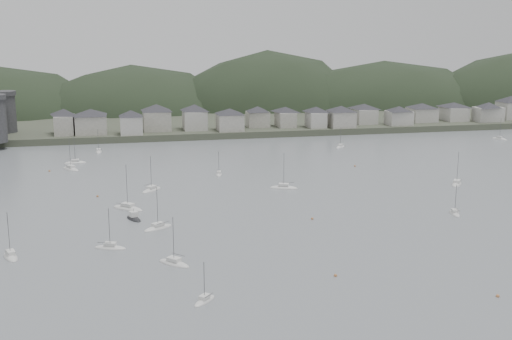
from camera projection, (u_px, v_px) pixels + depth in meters
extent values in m
plane|color=slate|center=(335.00, 275.00, 129.34)|extent=(900.00, 900.00, 0.00)
cube|color=#383D2D|center=(183.00, 106.00, 410.67)|extent=(900.00, 250.00, 3.00)
ellipsoid|color=black|center=(134.00, 131.00, 385.18)|extent=(132.08, 90.41, 79.74)
ellipsoid|color=black|center=(267.00, 131.00, 403.21)|extent=(133.88, 88.37, 101.41)
ellipsoid|color=black|center=(382.00, 125.00, 413.71)|extent=(165.81, 81.78, 82.55)
cylinder|color=#2E2E30|center=(5.00, 114.00, 292.84)|extent=(10.00, 10.00, 17.00)
cube|color=#2E2E30|center=(0.00, 124.00, 280.00)|extent=(3.50, 30.00, 12.00)
cube|color=gray|center=(65.00, 125.00, 287.89)|extent=(8.34, 12.91, 8.59)
pyramid|color=#2B2B30|center=(64.00, 112.00, 286.67)|extent=(15.78, 15.78, 3.01)
cube|color=gray|center=(91.00, 125.00, 289.76)|extent=(13.68, 13.35, 8.36)
pyramid|color=#2B2B30|center=(91.00, 112.00, 288.57)|extent=(20.07, 20.07, 2.93)
cube|color=#A6A39C|center=(131.00, 125.00, 288.44)|extent=(9.78, 10.20, 8.08)
pyramid|color=#2B2B30|center=(131.00, 113.00, 287.29)|extent=(14.83, 14.83, 2.83)
cube|color=gray|center=(157.00, 121.00, 300.06)|extent=(12.59, 13.33, 9.09)
pyramid|color=#2B2B30|center=(156.00, 108.00, 298.76)|extent=(19.24, 19.24, 3.18)
cube|color=#A6A39C|center=(195.00, 120.00, 302.33)|extent=(10.74, 12.17, 8.87)
pyramid|color=#2B2B30|center=(195.00, 108.00, 301.07)|extent=(17.01, 17.01, 3.10)
cube|color=gray|center=(230.00, 122.00, 299.47)|extent=(11.63, 12.09, 7.69)
pyramid|color=#2B2B30|center=(230.00, 111.00, 298.37)|extent=(17.61, 17.61, 2.69)
cube|color=gray|center=(258.00, 119.00, 310.98)|extent=(10.37, 9.35, 7.44)
pyramid|color=#2B2B30|center=(258.00, 109.00, 309.92)|extent=(14.65, 14.65, 2.60)
cube|color=gray|center=(285.00, 119.00, 311.52)|extent=(8.24, 12.20, 7.22)
pyramid|color=#2B2B30|center=(286.00, 109.00, 310.49)|extent=(15.17, 15.17, 2.53)
cube|color=#A6A39C|center=(316.00, 120.00, 309.39)|extent=(8.06, 10.91, 7.46)
pyramid|color=#2B2B30|center=(316.00, 109.00, 308.33)|extent=(14.08, 14.08, 2.61)
cube|color=gray|center=(341.00, 119.00, 310.53)|extent=(11.73, 11.78, 7.66)
pyramid|color=#2B2B30|center=(341.00, 109.00, 309.44)|extent=(17.46, 17.46, 2.68)
cube|color=#A6A39C|center=(364.00, 116.00, 323.29)|extent=(10.19, 13.02, 7.33)
pyramid|color=#2B2B30|center=(364.00, 106.00, 322.25)|extent=(17.23, 17.23, 2.57)
cube|color=#A6A39C|center=(399.00, 118.00, 318.02)|extent=(11.70, 9.81, 6.88)
pyramid|color=#2B2B30|center=(399.00, 109.00, 317.04)|extent=(15.97, 15.97, 2.41)
cube|color=#A6A39C|center=(422.00, 115.00, 329.99)|extent=(12.83, 12.48, 7.00)
pyramid|color=#2B2B30|center=(422.00, 106.00, 328.99)|extent=(18.79, 18.79, 2.45)
cube|color=#A6A39C|center=(453.00, 114.00, 334.33)|extent=(11.07, 13.50, 6.97)
pyramid|color=#2B2B30|center=(454.00, 105.00, 333.33)|extent=(18.25, 18.25, 2.44)
cube|color=#A6A39C|center=(488.00, 114.00, 330.14)|extent=(13.75, 9.12, 7.34)
pyramid|color=#2B2B30|center=(489.00, 105.00, 329.09)|extent=(16.97, 16.97, 2.57)
cube|color=#A6A39C|center=(510.00, 110.00, 339.45)|extent=(11.37, 11.57, 9.05)
pyramid|color=#2B2B30|center=(511.00, 99.00, 338.16)|extent=(17.03, 17.03, 3.17)
ellipsoid|color=silver|center=(340.00, 147.00, 273.35)|extent=(6.39, 6.37, 1.37)
cube|color=silver|center=(340.00, 145.00, 273.14)|extent=(2.76, 2.75, 0.70)
cylinder|color=#3F3F42|center=(341.00, 137.00, 272.41)|extent=(0.12, 0.12, 8.55)
cylinder|color=#3F3F42|center=(338.00, 143.00, 273.67)|extent=(2.25, 2.24, 0.10)
ellipsoid|color=silver|center=(158.00, 228.00, 159.92)|extent=(8.46, 6.76, 1.67)
cube|color=silver|center=(158.00, 224.00, 159.68)|extent=(3.45, 3.12, 0.70)
cylinder|color=#3F3F42|center=(157.00, 208.00, 158.79)|extent=(0.12, 0.12, 10.43)
cylinder|color=#3F3F42|center=(163.00, 223.00, 159.05)|extent=(3.21, 2.12, 0.10)
ellipsoid|color=silver|center=(71.00, 169.00, 228.83)|extent=(7.47, 9.12, 1.81)
cube|color=silver|center=(71.00, 166.00, 228.58)|extent=(3.43, 3.74, 0.70)
cylinder|color=#3F3F42|center=(70.00, 154.00, 227.60)|extent=(0.12, 0.12, 11.31)
cylinder|color=#3F3F42|center=(68.00, 165.00, 226.98)|extent=(2.37, 3.43, 0.10)
ellipsoid|color=silver|center=(75.00, 163.00, 240.04)|extent=(8.03, 2.81, 1.59)
cube|color=silver|center=(75.00, 160.00, 239.81)|extent=(2.84, 1.84, 0.70)
cylinder|color=#3F3F42|center=(75.00, 150.00, 238.96)|extent=(0.12, 0.12, 9.94)
cylinder|color=#3F3F42|center=(71.00, 159.00, 239.44)|extent=(3.58, 0.22, 0.10)
ellipsoid|color=silver|center=(219.00, 175.00, 220.44)|extent=(3.23, 6.66, 1.28)
cube|color=silver|center=(219.00, 172.00, 220.24)|extent=(1.81, 2.46, 0.70)
cylinder|color=#3F3F42|center=(219.00, 163.00, 219.56)|extent=(0.12, 0.12, 7.98)
cylinder|color=#3F3F42|center=(218.00, 170.00, 221.15)|extent=(0.65, 2.84, 0.10)
ellipsoid|color=silver|center=(174.00, 264.00, 135.40)|extent=(7.50, 7.73, 1.63)
cube|color=silver|center=(174.00, 259.00, 135.16)|extent=(3.27, 3.31, 0.70)
cylinder|color=#3F3F42|center=(173.00, 240.00, 134.29)|extent=(0.12, 0.12, 10.20)
cylinder|color=#3F3F42|center=(178.00, 255.00, 136.28)|extent=(2.59, 2.74, 0.10)
ellipsoid|color=silver|center=(284.00, 188.00, 201.21)|extent=(9.37, 5.82, 1.79)
cube|color=silver|center=(284.00, 185.00, 200.96)|extent=(3.62, 2.94, 0.70)
cylinder|color=#3F3F42|center=(284.00, 170.00, 200.00)|extent=(0.12, 0.12, 11.17)
cylinder|color=#3F3F42|center=(288.00, 182.00, 201.69)|extent=(3.80, 1.51, 0.10)
ellipsoid|color=silver|center=(128.00, 209.00, 177.62)|extent=(9.63, 8.93, 1.99)
cube|color=silver|center=(128.00, 204.00, 177.35)|extent=(4.07, 3.94, 0.70)
cylinder|color=#3F3F42|center=(127.00, 187.00, 176.27)|extent=(0.12, 0.12, 12.46)
cylinder|color=#3F3F42|center=(123.00, 204.00, 175.83)|extent=(3.46, 3.01, 0.10)
ellipsoid|color=silver|center=(455.00, 214.00, 172.76)|extent=(3.37, 6.71, 1.28)
cube|color=silver|center=(455.00, 211.00, 172.56)|extent=(1.86, 2.49, 0.70)
cylinder|color=#3F3F42|center=(456.00, 199.00, 171.88)|extent=(0.12, 0.12, 8.02)
cylinder|color=#3F3F42|center=(458.00, 210.00, 171.42)|extent=(0.71, 2.84, 0.10)
ellipsoid|color=silver|center=(500.00, 139.00, 293.80)|extent=(4.92, 7.89, 1.51)
cube|color=silver|center=(500.00, 137.00, 293.58)|extent=(2.48, 3.05, 0.70)
cylinder|color=#3F3F42|center=(500.00, 129.00, 292.78)|extent=(0.12, 0.12, 9.41)
cylinder|color=#3F3F42|center=(500.00, 136.00, 292.15)|extent=(1.29, 3.20, 0.10)
ellipsoid|color=silver|center=(457.00, 184.00, 206.36)|extent=(7.26, 8.32, 1.68)
cube|color=silver|center=(457.00, 181.00, 206.11)|extent=(3.26, 3.46, 0.70)
cylinder|color=#3F3F42|center=(458.00, 168.00, 205.21)|extent=(0.12, 0.12, 10.52)
cylinder|color=#3F3F42|center=(461.00, 180.00, 205.04)|extent=(2.39, 3.07, 0.10)
ellipsoid|color=silver|center=(205.00, 301.00, 116.61)|extent=(5.41, 5.68, 1.19)
cube|color=silver|center=(204.00, 297.00, 116.42)|extent=(2.37, 2.42, 0.70)
cylinder|color=#3F3F42|center=(204.00, 281.00, 115.79)|extent=(0.12, 0.12, 7.44)
cylinder|color=#3F3F42|center=(209.00, 295.00, 115.70)|extent=(1.88, 2.05, 0.10)
ellipsoid|color=silver|center=(152.00, 190.00, 198.38)|extent=(7.71, 8.20, 1.71)
cube|color=silver|center=(151.00, 187.00, 198.14)|extent=(3.39, 3.48, 0.70)
cylinder|color=#3F3F42|center=(151.00, 173.00, 197.23)|extent=(0.12, 0.12, 10.68)
cylinder|color=#3F3F42|center=(148.00, 184.00, 198.91)|extent=(2.63, 2.94, 0.10)
ellipsoid|color=silver|center=(99.00, 152.00, 262.12)|extent=(2.38, 7.40, 1.48)
cube|color=silver|center=(99.00, 150.00, 261.90)|extent=(1.63, 2.59, 0.70)
cylinder|color=#3F3F42|center=(98.00, 141.00, 261.11)|extent=(0.12, 0.12, 9.24)
cylinder|color=#3F3F42|center=(99.00, 149.00, 260.51)|extent=(0.11, 3.33, 0.10)
ellipsoid|color=silver|center=(11.00, 257.00, 139.70)|extent=(5.01, 8.38, 1.60)
cube|color=silver|center=(10.00, 252.00, 139.46)|extent=(2.57, 3.21, 0.70)
cylinder|color=#3F3F42|center=(9.00, 234.00, 138.61)|extent=(0.12, 0.12, 9.98)
cylinder|color=#3F3F42|center=(7.00, 252.00, 137.95)|extent=(1.26, 3.43, 0.10)
ellipsoid|color=silver|center=(110.00, 248.00, 145.25)|extent=(7.83, 4.93, 1.49)
cube|color=silver|center=(110.00, 244.00, 145.03)|extent=(3.03, 2.48, 0.70)
cylinder|color=#3F3F42|center=(109.00, 228.00, 144.23)|extent=(0.12, 0.12, 9.34)
cylinder|color=#3F3F42|center=(104.00, 243.00, 144.19)|extent=(3.17, 1.31, 0.10)
ellipsoid|color=black|center=(134.00, 219.00, 167.96)|extent=(4.90, 7.32, 1.52)
cube|color=silver|center=(134.00, 214.00, 167.66)|extent=(2.57, 2.64, 1.40)
cylinder|color=#3F3F42|center=(133.00, 211.00, 167.47)|extent=(0.10, 0.10, 1.20)
sphere|color=#AD6B39|center=(355.00, 166.00, 234.13)|extent=(0.70, 0.70, 0.70)
sphere|color=#AD6B39|center=(49.00, 171.00, 225.83)|extent=(0.70, 0.70, 0.70)
sphere|color=#AD6B39|center=(312.00, 219.00, 168.00)|extent=(0.70, 0.70, 0.70)
sphere|color=#AD6B39|center=(336.00, 276.00, 128.69)|extent=(0.70, 0.70, 0.70)
sphere|color=#AD6B39|center=(498.00, 296.00, 118.69)|extent=(0.70, 0.70, 0.70)
sphere|color=#AD6B39|center=(98.00, 196.00, 190.98)|extent=(0.70, 0.70, 0.70)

